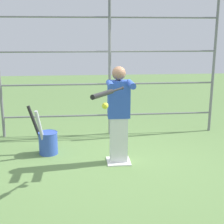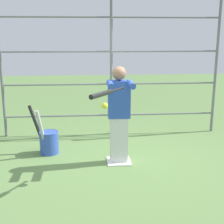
{
  "view_description": "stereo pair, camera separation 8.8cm",
  "coord_description": "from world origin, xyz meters",
  "px_view_note": "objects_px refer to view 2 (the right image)",
  "views": [
    {
      "loc": [
        0.61,
        4.98,
        2.13
      ],
      "look_at": [
        0.14,
        0.24,
        0.95
      ],
      "focal_mm": 50.0,
      "sensor_mm": 36.0,
      "label": 1
    },
    {
      "loc": [
        0.52,
        4.99,
        2.13
      ],
      "look_at": [
        0.14,
        0.24,
        0.95
      ],
      "focal_mm": 50.0,
      "sensor_mm": 36.0,
      "label": 2
    }
  ],
  "objects_px": {
    "batter": "(119,112)",
    "bat_bucket": "(48,141)",
    "baseball_bat_swinging": "(104,93)",
    "softball_in_flight": "(105,106)"
  },
  "relations": [
    {
      "from": "baseball_bat_swinging",
      "to": "softball_in_flight",
      "type": "relative_size",
      "value": 8.39
    },
    {
      "from": "batter",
      "to": "softball_in_flight",
      "type": "bearing_deg",
      "value": 64.81
    },
    {
      "from": "baseball_bat_swinging",
      "to": "batter",
      "type": "bearing_deg",
      "value": -108.14
    },
    {
      "from": "batter",
      "to": "bat_bucket",
      "type": "height_order",
      "value": "batter"
    },
    {
      "from": "batter",
      "to": "baseball_bat_swinging",
      "type": "xyz_separation_m",
      "value": [
        0.29,
        0.89,
        0.49
      ]
    },
    {
      "from": "batter",
      "to": "baseball_bat_swinging",
      "type": "height_order",
      "value": "batter"
    },
    {
      "from": "baseball_bat_swinging",
      "to": "softball_in_flight",
      "type": "xyz_separation_m",
      "value": [
        -0.02,
        -0.32,
        -0.24
      ]
    },
    {
      "from": "softball_in_flight",
      "to": "bat_bucket",
      "type": "relative_size",
      "value": 0.11
    },
    {
      "from": "softball_in_flight",
      "to": "bat_bucket",
      "type": "bearing_deg",
      "value": -48.05
    },
    {
      "from": "batter",
      "to": "baseball_bat_swinging",
      "type": "bearing_deg",
      "value": 71.86
    }
  ]
}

